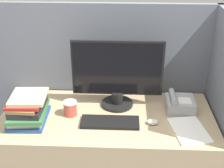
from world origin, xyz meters
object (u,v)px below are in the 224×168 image
keyboard (110,122)px  desk_telephone (179,104)px  coffee_cup (70,108)px  book_stack (28,109)px  monitor (117,76)px  mouse (152,122)px

keyboard → desk_telephone: (0.46, 0.19, 0.04)m
coffee_cup → book_stack: size_ratio=0.31×
keyboard → desk_telephone: bearing=22.6°
keyboard → coffee_cup: size_ratio=3.72×
keyboard → book_stack: size_ratio=1.14×
book_stack → desk_telephone: (0.98, 0.18, -0.04)m
coffee_cup → desk_telephone: (0.73, 0.10, -0.00)m
monitor → mouse: size_ratio=8.52×
mouse → coffee_cup: coffee_cup is taller
keyboard → mouse: size_ratio=5.16×
keyboard → mouse: mouse is taller
book_stack → monitor: bearing=22.1°
keyboard → mouse: (0.27, 0.01, 0.01)m
monitor → coffee_cup: bearing=-154.4°
mouse → desk_telephone: desk_telephone is taller
monitor → coffee_cup: monitor is taller
monitor → mouse: monitor is taller
monitor → mouse: (0.23, -0.23, -0.21)m
book_stack → desk_telephone: book_stack is taller
keyboard → coffee_cup: 0.28m
monitor → book_stack: size_ratio=1.89×
coffee_cup → book_stack: (-0.25, -0.08, 0.04)m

